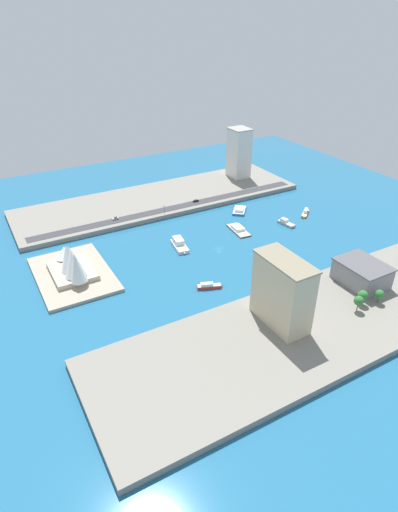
{
  "coord_description": "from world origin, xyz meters",
  "views": [
    {
      "loc": [
        -215.65,
        137.3,
        142.98
      ],
      "look_at": [
        -6.7,
        19.36,
        2.81
      ],
      "focal_mm": 29.94,
      "sensor_mm": 36.0,
      "label": 1
    }
  ],
  "objects": [
    {
      "name": "warehouse_low_gray",
      "position": [
        -81.01,
        -46.8,
        10.12
      ],
      "size": [
        28.42,
        22.47,
        13.05
      ],
      "color": "gray",
      "rests_on": "quay_west"
    },
    {
      "name": "quay_west",
      "position": [
        -94.9,
        0.0,
        1.78
      ],
      "size": [
        70.0,
        240.0,
        3.57
      ],
      "primitive_type": "cube",
      "color": "gray",
      "rests_on": "ground_plane"
    },
    {
      "name": "road_strip",
      "position": [
        69.14,
        0.0,
        3.64
      ],
      "size": [
        9.14,
        228.0,
        0.15
      ],
      "primitive_type": "cube",
      "color": "#38383D",
      "rests_on": "quay_east"
    },
    {
      "name": "ground_plane",
      "position": [
        0.0,
        0.0,
        0.0
      ],
      "size": [
        440.0,
        440.0,
        0.0
      ],
      "primitive_type": "plane",
      "color": "#23668E"
    },
    {
      "name": "peninsula_point",
      "position": [
        14.75,
        96.26,
        1.0
      ],
      "size": [
        63.47,
        43.22,
        2.0
      ],
      "primitive_type": "cube",
      "color": "#A89E89",
      "rests_on": "ground_plane"
    },
    {
      "name": "catamaran_blue",
      "position": [
        43.32,
        -46.34,
        1.37
      ],
      "size": [
        19.56,
        18.71,
        3.77
      ],
      "color": "blue",
      "rests_on": "ground_plane"
    },
    {
      "name": "office_block_beige",
      "position": [
        -85.98,
        17.06,
        21.91
      ],
      "size": [
        32.76,
        15.39,
        36.63
      ],
      "color": "#C6B793",
      "rests_on": "quay_west"
    },
    {
      "name": "suv_black",
      "position": [
        71.2,
        -21.57,
        4.49
      ],
      "size": [
        2.04,
        4.94,
        1.6
      ],
      "color": "black",
      "rests_on": "road_strip"
    },
    {
      "name": "opera_landmark",
      "position": [
        13.01,
        96.26,
        10.5
      ],
      "size": [
        43.54,
        24.8,
        21.16
      ],
      "color": "#BCAD93",
      "rests_on": "peninsula_point"
    },
    {
      "name": "yacht_sleek_gray",
      "position": [
        6.15,
        -63.82,
        1.51
      ],
      "size": [
        15.92,
        6.96,
        4.26
      ],
      "color": "#999EA3",
      "rests_on": "ground_plane"
    },
    {
      "name": "hotel_broad_white",
      "position": [
        105.53,
        -86.5,
        26.19
      ],
      "size": [
        19.48,
        16.97,
        45.19
      ],
      "color": "silver",
      "rests_on": "quay_east"
    },
    {
      "name": "tugboat_red",
      "position": [
        -38.03,
        30.22,
        1.43
      ],
      "size": [
        8.43,
        15.56,
        3.57
      ],
      "color": "red",
      "rests_on": "ground_plane"
    },
    {
      "name": "barge_flat_brown",
      "position": [
        15.59,
        -26.54,
        1.14
      ],
      "size": [
        24.36,
        11.36,
        3.09
      ],
      "color": "brown",
      "rests_on": "ground_plane"
    },
    {
      "name": "traffic_light_waterfront",
      "position": [
        63.56,
        10.91,
        7.91
      ],
      "size": [
        0.36,
        0.36,
        6.5
      ],
      "color": "black",
      "rests_on": "quay_east"
    },
    {
      "name": "quay_east",
      "position": [
        94.9,
        0.0,
        1.78
      ],
      "size": [
        70.0,
        240.0,
        3.57
      ],
      "primitive_type": "cube",
      "color": "gray",
      "rests_on": "ground_plane"
    },
    {
      "name": "park_tree_cluster",
      "position": [
        -98.28,
        -31.66,
        9.51
      ],
      "size": [
        8.62,
        20.54,
        9.03
      ],
      "color": "brown",
      "rests_on": "quay_west"
    },
    {
      "name": "water_taxi_orange",
      "position": [
        12.88,
        -88.97,
        1.48
      ],
      "size": [
        12.09,
        14.02,
        4.07
      ],
      "color": "orange",
      "rests_on": "ground_plane"
    },
    {
      "name": "ferry_white_commuter",
      "position": [
        14.6,
        22.92,
        2.25
      ],
      "size": [
        21.55,
        10.46,
        5.87
      ],
      "color": "silver",
      "rests_on": "ground_plane"
    },
    {
      "name": "van_white",
      "position": [
        71.22,
        48.24,
        4.57
      ],
      "size": [
        2.16,
        4.46,
        1.76
      ],
      "color": "black",
      "rests_on": "road_strip"
    }
  ]
}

